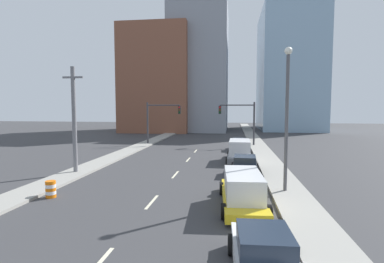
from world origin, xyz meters
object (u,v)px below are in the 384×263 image
at_px(utility_pole_left_mid, 74,119).
at_px(traffic_barrel, 51,189).
at_px(street_lamp, 287,110).
at_px(box_truck_yellow, 243,190).
at_px(traffic_signal_left, 158,117).
at_px(traffic_signal_right, 243,117).
at_px(sedan_white, 264,256).
at_px(sedan_silver, 240,145).
at_px(box_truck_gray, 240,151).
at_px(sedan_black, 245,166).

relative_size(utility_pole_left_mid, traffic_barrel, 8.55).
xyz_separation_m(utility_pole_left_mid, street_lamp, (15.01, -3.25, 0.74)).
bearing_deg(street_lamp, box_truck_yellow, -132.22).
height_order(traffic_signal_left, utility_pole_left_mid, utility_pole_left_mid).
distance_m(traffic_signal_right, sedan_white, 31.24).
height_order(traffic_signal_right, street_lamp, street_lamp).
distance_m(street_lamp, sedan_silver, 18.34).
bearing_deg(box_truck_gray, street_lamp, -75.35).
bearing_deg(traffic_signal_right, sedan_white, -90.71).
xyz_separation_m(traffic_signal_right, box_truck_gray, (-0.67, -11.58, -2.84)).
distance_m(sedan_white, sedan_black, 13.91).
distance_m(street_lamp, sedan_white, 10.36).
height_order(utility_pole_left_mid, box_truck_gray, utility_pole_left_mid).
distance_m(street_lamp, sedan_black, 6.73).
bearing_deg(sedan_white, box_truck_gray, 88.28).
bearing_deg(sedan_silver, traffic_barrel, -120.19).
xyz_separation_m(traffic_signal_right, sedan_black, (-0.41, -17.16, -3.15)).
height_order(street_lamp, box_truck_yellow, street_lamp).
height_order(traffic_barrel, street_lamp, street_lamp).
distance_m(utility_pole_left_mid, box_truck_gray, 14.78).
distance_m(traffic_signal_left, sedan_black, 20.69).
xyz_separation_m(traffic_signal_left, box_truck_gray, (10.85, -11.58, -2.84)).
relative_size(sedan_black, box_truck_gray, 0.77).
height_order(traffic_barrel, sedan_white, sedan_white).
bearing_deg(sedan_white, box_truck_yellow, 91.25).
distance_m(sedan_white, box_truck_yellow, 6.38).
distance_m(box_truck_yellow, sedan_silver, 20.53).
bearing_deg(traffic_signal_left, traffic_signal_right, 0.00).
xyz_separation_m(traffic_barrel, street_lamp, (13.23, 2.68, 4.45)).
relative_size(box_truck_gray, sedan_silver, 1.31).
bearing_deg(sedan_white, sedan_silver, 87.69).
bearing_deg(sedan_black, traffic_signal_right, 91.23).
relative_size(traffic_barrel, sedan_silver, 0.21).
distance_m(traffic_signal_left, utility_pole_left_mid, 18.72).
bearing_deg(box_truck_gray, traffic_signal_left, 134.51).
bearing_deg(traffic_signal_left, box_truck_yellow, -66.55).
relative_size(box_truck_yellow, sedan_black, 1.42).
xyz_separation_m(traffic_signal_right, sedan_silver, (-0.51, -4.19, -3.15)).
relative_size(traffic_signal_left, street_lamp, 0.68).
bearing_deg(utility_pole_left_mid, traffic_signal_right, 54.59).
xyz_separation_m(traffic_signal_left, traffic_signal_right, (11.53, 0.00, 0.00)).
bearing_deg(box_truck_gray, sedan_white, -87.79).
height_order(traffic_signal_right, sedan_black, traffic_signal_right).
xyz_separation_m(sedan_white, sedan_silver, (-0.12, 26.88, -0.01)).
height_order(traffic_barrel, box_truck_gray, box_truck_gray).
height_order(traffic_barrel, box_truck_yellow, box_truck_yellow).
relative_size(street_lamp, sedan_black, 1.90).
bearing_deg(sedan_silver, box_truck_yellow, -92.75).
bearing_deg(sedan_white, traffic_signal_left, 107.16).
xyz_separation_m(traffic_barrel, sedan_silver, (10.96, 20.37, 0.17)).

